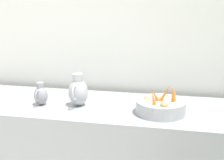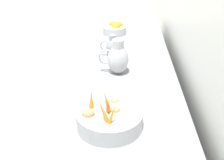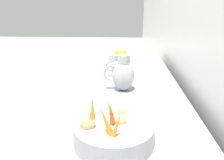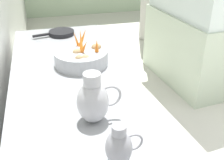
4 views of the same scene
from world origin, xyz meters
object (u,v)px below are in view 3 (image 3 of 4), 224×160
at_px(vegetable_colander, 113,132).
at_px(metal_pitcher_short, 118,67).
at_px(orange_bowl, 120,56).
at_px(metal_pitcher_tall, 123,75).

xyz_separation_m(vegetable_colander, metal_pitcher_short, (-0.00, -0.92, 0.03)).
xyz_separation_m(orange_bowl, metal_pitcher_tall, (-0.03, 0.81, 0.07)).
bearing_deg(metal_pitcher_tall, vegetable_colander, 86.05).
bearing_deg(metal_pitcher_short, vegetable_colander, 89.94).
xyz_separation_m(vegetable_colander, orange_bowl, (-0.02, -1.44, -0.01)).
relative_size(metal_pitcher_tall, metal_pitcher_short, 1.41).
relative_size(vegetable_colander, metal_pitcher_short, 1.99).
height_order(vegetable_colander, metal_pitcher_short, vegetable_colander).
relative_size(orange_bowl, metal_pitcher_tall, 0.86).
distance_m(orange_bowl, metal_pitcher_tall, 0.81).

